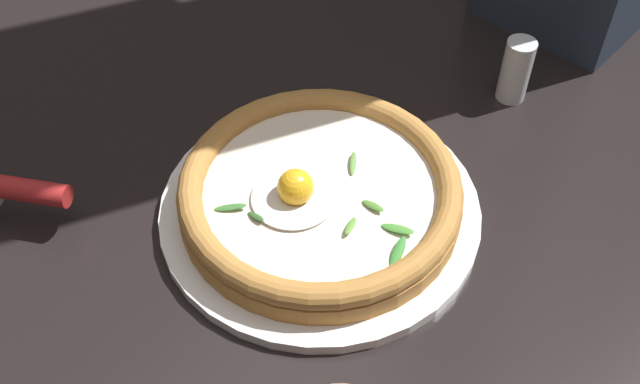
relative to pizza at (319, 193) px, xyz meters
The scene contains 5 objects.
ground_plane 0.07m from the pizza, 128.86° to the left, with size 2.40×2.40×0.03m, color black.
pizza_plate 0.03m from the pizza, 160.90° to the left, with size 0.31×0.31×0.01m, color white.
pizza is the anchor object (origin of this frame).
pizza_cutter 0.29m from the pizza, 51.68° to the right, with size 0.08×0.14×0.08m.
pepper_shaker 0.27m from the pizza, 166.93° to the left, with size 0.03×0.03×0.07m, color silver.
Camera 1 is at (0.40, 0.25, 0.56)m, focal length 42.74 mm.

